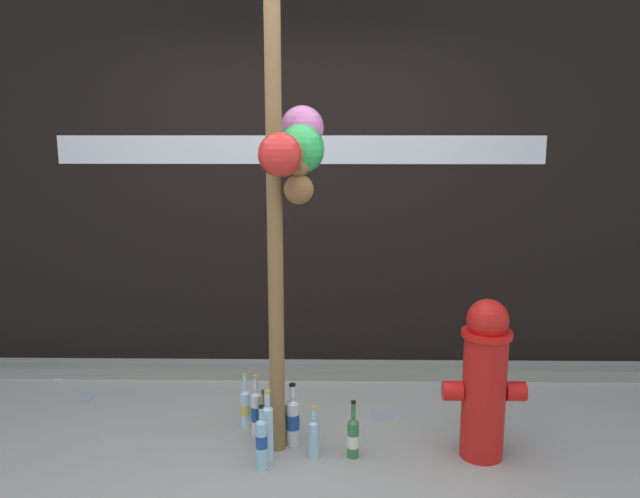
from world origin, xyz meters
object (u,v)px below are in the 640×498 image
Objects in this scene: bottle_0 at (314,436)px; bottle_2 at (268,430)px; bottle_5 at (246,407)px; bottle_6 at (262,442)px; bottle_4 at (266,421)px; memorial_post at (286,118)px; bottle_3 at (256,411)px; bottle_8 at (353,437)px; fire_hydrant at (485,378)px; bottle_1 at (293,420)px; bottle_7 at (281,420)px.

bottle_0 is 0.25m from bottle_2.
bottle_6 is at bearing -72.81° from bottle_5.
bottle_4 is at bearing 92.05° from bottle_6.
bottle_6 is at bearing -153.63° from bottle_0.
memorial_post is 1.69m from bottle_3.
memorial_post is 9.31× the size of bottle_8.
fire_hydrant reaches higher than bottle_1.
memorial_post is at bearing -37.69° from bottle_3.
bottle_2 is 0.22m from bottle_4.
memorial_post reaches higher than fire_hydrant.
bottle_7 is 0.46m from bottle_8.
bottle_6 is (-0.27, -0.13, 0.03)m from bottle_0.
bottle_5 reaches higher than bottle_0.
bottle_8 is at bearing -24.39° from bottle_3.
bottle_4 is 0.21m from bottle_5.
bottle_1 reaches higher than bottle_4.
bottle_7 is at bearing 151.84° from bottle_8.
fire_hydrant is 2.63× the size of bottle_5.
bottle_7 is at bearing -12.88° from bottle_3.
bottle_7 is (-0.19, 0.22, -0.01)m from bottle_0.
bottle_2 is at bearing -71.74° from bottle_3.
bottle_3 is at bearing 142.31° from memorial_post.
bottle_5 reaches higher than bottle_8.
fire_hydrant is 1.20m from bottle_2.
bottle_5 is at bearing 114.30° from bottle_2.
bottle_4 is 1.03× the size of bottle_7.
bottle_0 is at bearing -48.47° from bottle_7.
bottle_1 is at bearing 132.81° from bottle_0.
bottle_8 is at bearing -28.57° from bottle_5.
bottle_0 is at bearing 179.77° from bottle_8.
bottle_8 is (0.46, 0.03, -0.05)m from bottle_2.
bottle_1 is 0.36m from bottle_5.
bottle_4 is at bearing 98.94° from bottle_2.
bottle_5 is at bearing 129.82° from bottle_4.
bottle_5 is at bearing 166.60° from fire_hydrant.
bottle_1 is 0.21m from bottle_2.
bottle_4 is at bearing 147.34° from bottle_0.
fire_hydrant is 0.78m from bottle_8.
bottle_8 reaches higher than bottle_4.
bottle_2 is (-0.25, -0.03, 0.05)m from bottle_0.
bottle_3 is at bearing 167.12° from bottle_7.
bottle_4 is 0.84× the size of bottle_6.
fire_hydrant is at bearing 1.57° from bottle_0.
bottle_5 is 1.03× the size of bottle_8.
bottle_1 is 1.09× the size of bottle_5.
bottle_5 is (-0.28, 0.25, -1.69)m from memorial_post.
bottle_6 is at bearing -87.95° from bottle_4.
bottle_6 is 0.50m from bottle_8.
bottle_5 is at bearing 151.43° from bottle_8.
fire_hydrant is (1.05, -0.07, -1.37)m from memorial_post.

